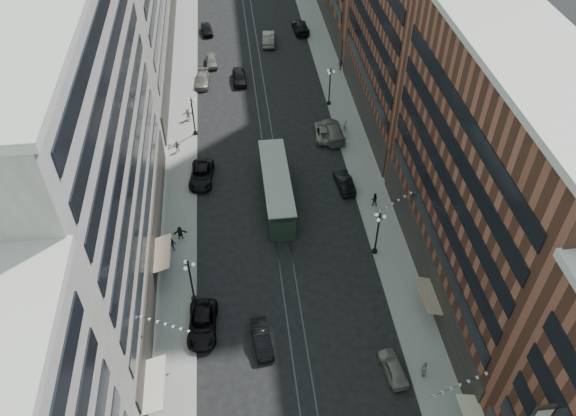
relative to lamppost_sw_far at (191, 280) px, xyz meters
name	(u,v)px	position (x,y,z in m)	size (l,w,h in m)	color
ground	(263,109)	(9.20, 32.00, -3.10)	(220.00, 220.00, 0.00)	black
sidewalk_west	(184,76)	(-1.80, 42.00, -3.02)	(4.00, 180.00, 0.15)	gray
sidewalk_east	(329,68)	(20.20, 42.00, -3.02)	(4.00, 180.00, 0.15)	gray
rail_west	(253,73)	(8.50, 42.00, -3.09)	(0.12, 180.00, 0.02)	#2D2D33
rail_east	(262,72)	(9.90, 42.00, -3.09)	(0.12, 180.00, 0.02)	#2D2D33
building_west_mid	(82,158)	(-7.80, 5.00, 10.90)	(8.00, 36.00, 28.00)	#ADA79A
building_east_mid	(490,184)	(26.20, 0.00, 8.90)	(8.00, 30.00, 24.00)	brown
lamppost_sw_far	(191,280)	(0.00, 0.00, 0.00)	(1.03, 1.14, 5.52)	black
lamppost_sw_mid	(193,115)	(0.00, 27.00, 0.00)	(1.03, 1.14, 5.52)	black
lamppost_se_far	(377,232)	(18.40, 4.00, 0.00)	(1.03, 1.14, 5.52)	black
lamppost_se_mid	(330,85)	(18.40, 32.00, 0.00)	(1.03, 1.14, 5.52)	black
streetcar	(276,189)	(9.20, 13.19, -1.40)	(2.94, 13.27, 3.67)	#203327
car_2	(203,324)	(0.80, -3.37, -2.34)	(2.52, 5.47, 1.52)	black
car_4	(393,368)	(16.82, -9.63, -2.41)	(1.62, 4.03, 1.37)	gray
car_5	(262,339)	(5.99, -5.48, -2.38)	(1.52, 4.35, 1.43)	black
pedestrian_2	(172,244)	(-2.25, 6.59, -2.02)	(0.90, 0.50, 1.86)	black
pedestrian_4	(424,369)	(19.24, -10.26, -2.05)	(1.05, 0.48, 1.80)	#AEA890
car_7	(202,175)	(0.80, 17.75, -2.31)	(2.60, 5.63, 1.57)	black
car_8	(202,80)	(1.00, 39.59, -2.39)	(1.98, 4.86, 1.41)	slate
car_9	(207,29)	(1.81, 55.87, -2.37)	(1.72, 4.27, 1.46)	black
car_10	(344,182)	(17.22, 14.55, -2.35)	(1.58, 4.52, 1.49)	black
car_11	(324,132)	(16.51, 24.76, -2.38)	(2.37, 5.14, 1.43)	slate
car_12	(300,27)	(17.44, 54.69, -2.26)	(2.35, 5.79, 1.68)	black
car_13	(239,77)	(6.37, 39.62, -2.28)	(1.93, 4.80, 1.64)	black
car_14	(269,38)	(11.73, 51.06, -2.21)	(1.88, 5.39, 1.78)	slate
pedestrian_5	(180,233)	(-1.47, 8.31, -2.15)	(1.47, 0.42, 1.59)	black
pedestrian_6	(177,146)	(-2.16, 23.49, -2.13)	(0.96, 0.44, 1.63)	gray
pedestrian_7	(374,199)	(19.92, 11.04, -2.11)	(0.81, 0.44, 1.66)	black
pedestrian_8	(345,125)	(19.39, 25.48, -2.06)	(0.65, 0.42, 1.77)	#A29C86
pedestrian_9	(340,65)	(21.70, 41.11, -2.11)	(1.07, 0.44, 1.66)	black
car_extra_0	(211,61)	(2.40, 45.05, -2.40)	(1.66, 4.11, 1.40)	slate
car_extra_1	(333,131)	(17.60, 24.58, -2.22)	(2.45, 6.03, 1.75)	#626257
pedestrian_extra_0	(188,114)	(-0.92, 30.39, -2.09)	(1.60, 0.46, 1.72)	beige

